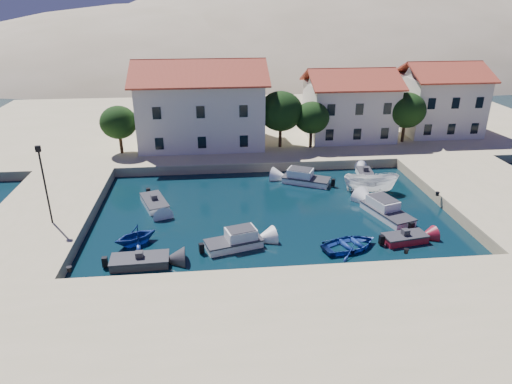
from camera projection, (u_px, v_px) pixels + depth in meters
ground at (292, 279)px, 30.10m from camera, size 400.00×400.00×0.00m
quay_south at (312, 334)px, 24.42m from camera, size 52.00×12.00×1.00m
quay_east at (498, 198)px, 40.94m from camera, size 11.00×20.00×1.00m
quay_west at (42, 218)px, 37.29m from camera, size 8.00×20.00×1.00m
quay_north at (260, 124)px, 64.83m from camera, size 80.00×36.00×1.00m
hills at (287, 127)px, 154.25m from camera, size 254.00×176.00×99.00m
building_left at (201, 102)px, 52.80m from camera, size 14.70×9.45×9.70m
building_mid at (349, 103)px, 55.66m from camera, size 10.50×8.40×8.30m
building_right at (440, 97)px, 57.59m from camera, size 9.45×8.40×8.80m
trees at (294, 114)px, 51.88m from camera, size 37.30×5.30×6.45m
lamppost at (44, 178)px, 33.92m from camera, size 0.35×0.25×6.22m
bollards at (321, 234)px, 33.44m from camera, size 29.36×9.56×0.30m
motorboat_grey_sw at (140, 261)px, 31.54m from camera, size 4.06×1.92×1.25m
cabin_cruiser_south at (234, 241)px, 33.72m from camera, size 4.51×2.85×1.60m
rowboat_south at (350, 248)px, 33.78m from camera, size 5.13×4.33×0.91m
motorboat_red_se at (405, 238)px, 34.53m from camera, size 3.53×2.01×1.25m
cabin_cruiser_east at (387, 211)px, 38.46m from camera, size 3.48×5.42×1.60m
boat_east at (370, 191)px, 43.61m from camera, size 5.36×2.82×1.97m
motorboat_white_ne at (365, 174)px, 47.07m from camera, size 1.76×3.22×1.25m
rowboat_west at (136, 244)px, 34.38m from camera, size 4.13×3.96×1.68m
motorboat_white_west at (155, 203)px, 40.50m from camera, size 2.99×4.35×1.25m
cabin_cruiser_north at (306, 179)px, 45.36m from camera, size 5.01×3.81×1.60m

